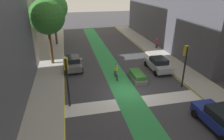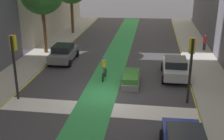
% 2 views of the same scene
% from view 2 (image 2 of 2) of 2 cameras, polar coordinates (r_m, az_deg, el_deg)
% --- Properties ---
extents(ground_plane, '(120.00, 120.00, 0.00)m').
position_cam_2_polar(ground_plane, '(19.75, -1.58, -4.97)').
color(ground_plane, '#38383D').
extents(bike_lane_paint, '(2.40, 60.00, 0.01)m').
position_cam_2_polar(bike_lane_paint, '(19.80, -2.54, -4.90)').
color(bike_lane_paint, '#2D8C47').
rests_on(bike_lane_paint, ground_plane).
extents(crosswalk_band, '(12.00, 1.80, 0.01)m').
position_cam_2_polar(crosswalk_band, '(17.98, -2.64, -7.61)').
color(crosswalk_band, silver).
rests_on(crosswalk_band, ground_plane).
extents(curb_stripe_left, '(0.16, 60.00, 0.01)m').
position_cam_2_polar(curb_stripe_left, '(21.50, -17.59, -3.79)').
color(curb_stripe_left, yellow).
rests_on(curb_stripe_left, ground_plane).
extents(sidewalk_right, '(3.00, 60.00, 0.15)m').
position_cam_2_polar(sidewalk_right, '(19.99, 20.25, -5.73)').
color(sidewalk_right, '#9E9E99').
rests_on(sidewalk_right, ground_plane).
extents(curb_stripe_right, '(0.16, 60.00, 0.01)m').
position_cam_2_polar(curb_stripe_right, '(19.74, 15.96, -5.79)').
color(curb_stripe_right, yellow).
rests_on(curb_stripe_right, ground_plane).
extents(traffic_signal_near_right, '(0.35, 0.52, 4.18)m').
position_cam_2_polar(traffic_signal_near_right, '(18.40, 15.21, 2.23)').
color(traffic_signal_near_right, black).
rests_on(traffic_signal_near_right, ground_plane).
extents(traffic_signal_near_left, '(0.35, 0.52, 4.21)m').
position_cam_2_polar(traffic_signal_near_left, '(19.31, -18.59, 2.75)').
color(traffic_signal_near_left, black).
rests_on(traffic_signal_near_left, ground_plane).
extents(car_grey_left_far, '(2.12, 4.25, 1.57)m').
position_cam_2_polar(car_grey_left_far, '(26.72, -9.45, 3.31)').
color(car_grey_left_far, slate).
rests_on(car_grey_left_far, ground_plane).
extents(car_silver_right_far, '(2.02, 4.20, 1.57)m').
position_cam_2_polar(car_silver_right_far, '(23.09, 12.20, 0.47)').
color(car_silver_right_far, '#B2B7BF').
rests_on(car_silver_right_far, ground_plane).
extents(cyclist_in_lane, '(0.32, 1.73, 1.86)m').
position_cam_2_polar(cyclist_in_lane, '(22.09, -1.56, 0.50)').
color(cyclist_in_lane, black).
rests_on(cyclist_in_lane, ground_plane).
extents(pedestrian_sidewalk_right_a, '(0.34, 0.34, 1.59)m').
position_cam_2_polar(pedestrian_sidewalk_right_a, '(30.96, 17.65, 5.22)').
color(pedestrian_sidewalk_right_a, '#262638').
rests_on(pedestrian_sidewalk_right_a, sidewalk_right).
extents(median_planter, '(1.22, 2.85, 0.85)m').
position_cam_2_polar(median_planter, '(21.40, 3.79, -1.80)').
color(median_planter, slate).
rests_on(median_planter, ground_plane).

